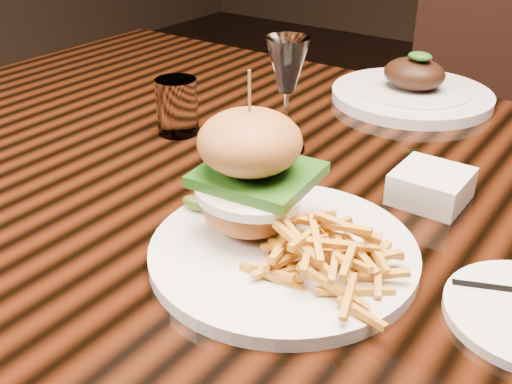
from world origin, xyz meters
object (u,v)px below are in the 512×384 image
Objects in this scene: burger_plate at (276,215)px; chair_far at (489,121)px; far_dish at (412,91)px; wine_glass at (287,70)px; dining_table at (333,237)px.

chair_far is (-0.06, 1.06, -0.26)m from burger_plate.
chair_far is at bearing 88.80° from far_dish.
far_dish is (0.07, 0.30, -0.10)m from wine_glass.
burger_plate is at bearing -97.52° from chair_far.
burger_plate is 1.72× the size of wine_glass.
chair_far reaches higher than wine_glass.
burger_plate is 1.09m from chair_far.
wine_glass is 0.59× the size of far_dish.
wine_glass is (-0.11, 0.05, 0.19)m from dining_table.
dining_table is 5.77× the size of burger_plate.
chair_far is (0.08, 0.84, -0.33)m from wine_glass.
chair_far reaches higher than far_dish.
wine_glass reaches higher than dining_table.
dining_table is 9.93× the size of wine_glass.
dining_table is 0.23m from wine_glass.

